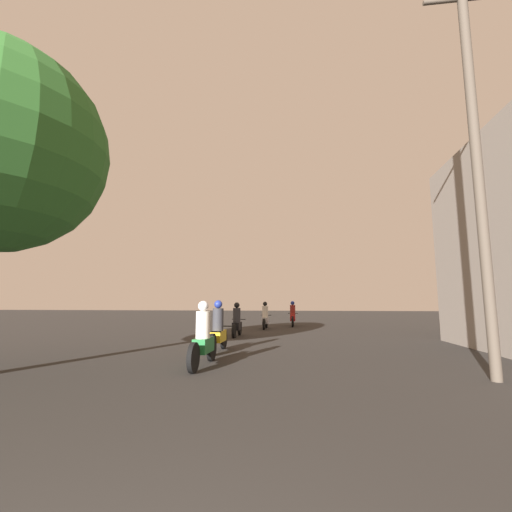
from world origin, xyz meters
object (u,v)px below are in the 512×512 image
(motorcycle_yellow, at_px, (218,331))
(motorcycle_black, at_px, (237,323))
(motorcycle_red, at_px, (293,316))
(motorcycle_silver, at_px, (265,318))
(utility_pole_near, at_px, (476,156))
(motorcycle_green, at_px, (203,340))

(motorcycle_yellow, bearing_deg, motorcycle_black, 101.06)
(motorcycle_yellow, bearing_deg, motorcycle_red, 87.50)
(motorcycle_silver, xyz_separation_m, utility_pole_near, (5.53, -12.00, 3.80))
(motorcycle_yellow, bearing_deg, motorcycle_green, -77.60)
(motorcycle_green, height_order, motorcycle_red, motorcycle_red)
(motorcycle_green, relative_size, motorcycle_silver, 1.07)
(motorcycle_green, bearing_deg, utility_pole_near, -15.84)
(motorcycle_black, relative_size, motorcycle_silver, 0.95)
(motorcycle_green, height_order, utility_pole_near, utility_pole_near)
(motorcycle_yellow, xyz_separation_m, motorcycle_silver, (0.48, 8.99, -0.01))
(motorcycle_green, bearing_deg, motorcycle_red, 73.85)
(motorcycle_green, xyz_separation_m, utility_pole_near, (5.81, -0.72, 3.80))
(motorcycle_black, bearing_deg, utility_pole_near, -48.65)
(motorcycle_green, xyz_separation_m, motorcycle_yellow, (-0.20, 2.29, 0.01))
(motorcycle_yellow, distance_m, utility_pole_near, 7.72)
(motorcycle_black, bearing_deg, motorcycle_yellow, -84.57)
(motorcycle_black, relative_size, utility_pole_near, 0.22)
(motorcycle_silver, height_order, motorcycle_red, motorcycle_red)
(motorcycle_red, bearing_deg, motorcycle_silver, -114.66)
(motorcycle_silver, distance_m, utility_pole_near, 13.75)
(motorcycle_silver, bearing_deg, motorcycle_green, -91.90)
(motorcycle_green, relative_size, motorcycle_black, 1.12)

